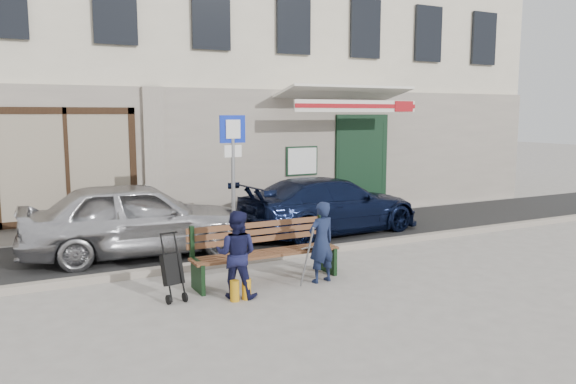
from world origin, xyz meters
TOP-DOWN VIEW (x-y plane):
  - ground at (0.00, 0.00)m, footprint 80.00×80.00m
  - asphalt_lane at (0.00, 3.10)m, footprint 60.00×3.20m
  - curb at (0.00, 1.50)m, footprint 60.00×0.18m
  - building at (0.01, 8.45)m, footprint 20.00×8.27m
  - car_silver at (-2.22, 2.91)m, footprint 4.26×2.00m
  - car_navy at (1.98, 2.98)m, footprint 4.46×2.20m
  - parking_sign at (-0.78, 1.77)m, footprint 0.48×0.08m
  - bench at (-0.85, 0.36)m, footprint 2.40×1.17m
  - man at (-0.06, -0.07)m, footprint 0.50×0.37m
  - woman at (-1.51, -0.14)m, footprint 0.78×0.75m
  - stroller at (-2.36, 0.17)m, footprint 0.32×0.42m

SIDE VIEW (x-z plane):
  - ground at x=0.00m, z-range 0.00..0.00m
  - asphalt_lane at x=0.00m, z-range 0.00..0.01m
  - curb at x=0.00m, z-range 0.00..0.12m
  - stroller at x=-2.36m, z-range -0.05..0.89m
  - bench at x=-0.85m, z-range -0.03..0.95m
  - car_navy at x=1.98m, z-range 0.00..1.25m
  - woman at x=-1.51m, z-range 0.00..1.26m
  - man at x=-0.06m, z-range 0.00..1.27m
  - car_silver at x=-2.22m, z-range 0.00..1.41m
  - parking_sign at x=-0.78m, z-range 0.43..3.02m
  - building at x=0.01m, z-range -0.03..9.97m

